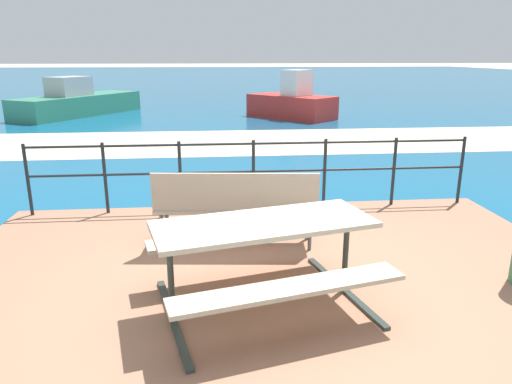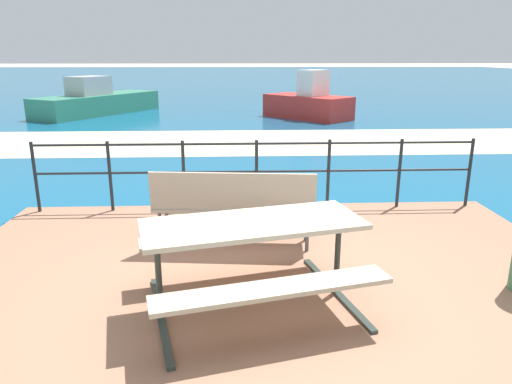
# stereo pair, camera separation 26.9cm
# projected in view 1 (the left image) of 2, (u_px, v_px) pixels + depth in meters

# --- Properties ---
(ground_plane) EXTENTS (240.00, 240.00, 0.00)m
(ground_plane) POSITION_uv_depth(u_px,v_px,m) (277.00, 298.00, 4.23)
(ground_plane) COLOR beige
(patio_paving) EXTENTS (6.40, 5.20, 0.06)m
(patio_paving) POSITION_uv_depth(u_px,v_px,m) (277.00, 295.00, 4.22)
(patio_paving) COLOR #996B51
(patio_paving) RESTS_ON ground
(sea_water) EXTENTS (90.00, 90.00, 0.01)m
(sea_water) POSITION_uv_depth(u_px,v_px,m) (216.00, 79.00, 42.46)
(sea_water) COLOR #145B84
(sea_water) RESTS_ON ground
(beach_strip) EXTENTS (54.00, 3.62, 0.01)m
(beach_strip) POSITION_uv_depth(u_px,v_px,m) (234.00, 142.00, 11.83)
(beach_strip) COLOR beige
(beach_strip) RESTS_ON ground
(picnic_table) EXTENTS (2.05, 1.75, 0.75)m
(picnic_table) POSITION_uv_depth(u_px,v_px,m) (264.00, 243.00, 3.84)
(picnic_table) COLOR #BCAD93
(picnic_table) RESTS_ON patio_paving
(park_bench) EXTENTS (1.79, 0.58, 0.87)m
(park_bench) POSITION_uv_depth(u_px,v_px,m) (236.00, 202.00, 5.05)
(park_bench) COLOR tan
(park_bench) RESTS_ON patio_paving
(railing_fence) EXTENTS (5.94, 0.04, 0.96)m
(railing_fence) POSITION_uv_depth(u_px,v_px,m) (253.00, 167.00, 6.36)
(railing_fence) COLOR #1E2328
(railing_fence) RESTS_ON patio_paving
(boat_near) EXTENTS (3.07, 3.33, 1.62)m
(boat_near) POSITION_uv_depth(u_px,v_px,m) (289.00, 103.00, 16.25)
(boat_near) COLOR red
(boat_near) RESTS_ON sea_water
(boat_mid) EXTENTS (3.83, 5.27, 1.37)m
(boat_mid) POSITION_uv_depth(u_px,v_px,m) (80.00, 102.00, 16.97)
(boat_mid) COLOR #338466
(boat_mid) RESTS_ON sea_water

